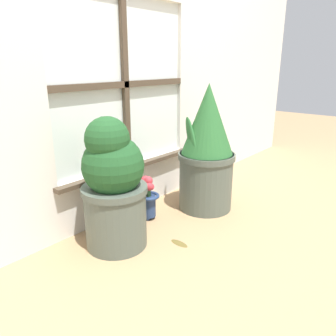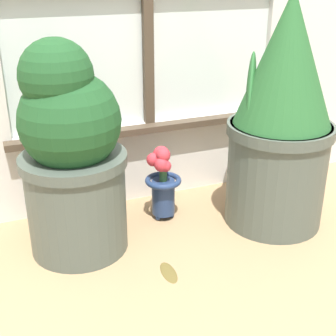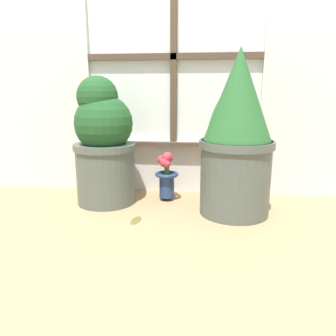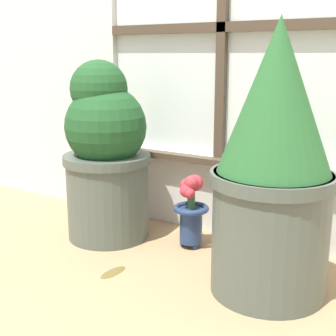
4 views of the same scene
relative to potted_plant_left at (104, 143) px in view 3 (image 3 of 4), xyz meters
name	(u,v)px [view 3 (image 3 of 4)]	position (x,y,z in m)	size (l,w,h in m)	color
ground_plane	(160,229)	(0.35, -0.33, -0.33)	(10.00, 10.00, 0.00)	tan
potted_plant_left	(104,143)	(0.00, 0.00, 0.00)	(0.33, 0.33, 0.68)	#4C564C
potted_plant_right	(237,136)	(0.69, -0.09, 0.06)	(0.36, 0.36, 0.80)	#4C564C
flower_vase	(166,175)	(0.33, 0.08, -0.18)	(0.13, 0.13, 0.27)	navy
fallen_leaf	(136,220)	(0.22, -0.25, -0.33)	(0.05, 0.11, 0.01)	brown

